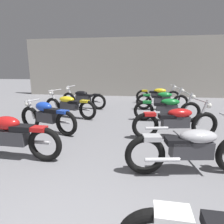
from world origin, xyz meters
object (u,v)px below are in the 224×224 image
object	(u,v)px
motorcycle_left_row_3	(69,105)
motorcycle_right_row_5	(158,95)
motorcycle_right_row_3	(167,108)
motorcycle_left_row_1	(13,136)
motorcycle_left_row_2	(47,116)
motorcycle_right_row_1	(192,148)
motorcycle_right_row_2	(176,121)
motorcycle_left_row_4	(83,98)
motorcycle_right_row_4	(162,100)

from	to	relation	value
motorcycle_left_row_3	motorcycle_right_row_5	bearing A→B (deg)	45.02
motorcycle_right_row_3	motorcycle_right_row_5	bearing A→B (deg)	90.18
motorcycle_left_row_1	motorcycle_left_row_2	xyz separation A→B (m)	(-0.10, 1.60, 0.00)
motorcycle_left_row_2	motorcycle_right_row_5	xyz separation A→B (m)	(3.39, 5.06, -0.01)
motorcycle_right_row_1	motorcycle_right_row_3	bearing A→B (deg)	89.34
motorcycle_left_row_1	motorcycle_right_row_2	bearing A→B (deg)	26.09
motorcycle_left_row_4	motorcycle_right_row_2	xyz separation A→B (m)	(3.39, -3.36, 0.00)
motorcycle_left_row_1	motorcycle_right_row_2	world-z (taller)	motorcycle_right_row_2
motorcycle_left_row_1	motorcycle_left_row_2	size ratio (longest dim) A/B	1.03
motorcycle_left_row_1	motorcycle_right_row_3	size ratio (longest dim) A/B	0.91
motorcycle_left_row_2	motorcycle_left_row_3	distance (m)	1.68
motorcycle_right_row_4	motorcycle_right_row_5	bearing A→B (deg)	91.66
motorcycle_left_row_3	motorcycle_right_row_2	xyz separation A→B (m)	(3.40, -1.67, 0.00)
motorcycle_right_row_1	motorcycle_right_row_5	xyz separation A→B (m)	(0.03, 6.75, 0.00)
motorcycle_right_row_2	motorcycle_right_row_4	world-z (taller)	same
motorcycle_left_row_2	motorcycle_right_row_3	bearing A→B (deg)	26.08
motorcycle_left_row_3	motorcycle_right_row_2	world-z (taller)	same
motorcycle_right_row_1	motorcycle_right_row_4	xyz separation A→B (m)	(0.07, 5.16, 0.00)
motorcycle_left_row_4	motorcycle_right_row_1	xyz separation A→B (m)	(3.35, -5.06, 0.00)
motorcycle_left_row_2	motorcycle_left_row_1	bearing A→B (deg)	-86.25
motorcycle_right_row_1	motorcycle_right_row_2	bearing A→B (deg)	88.72
motorcycle_left_row_1	motorcycle_right_row_1	world-z (taller)	motorcycle_right_row_1
motorcycle_left_row_1	motorcycle_right_row_3	world-z (taller)	motorcycle_right_row_3
motorcycle_right_row_4	motorcycle_right_row_5	xyz separation A→B (m)	(-0.05, 1.60, 0.00)
motorcycle_right_row_1	motorcycle_left_row_2	bearing A→B (deg)	153.31
motorcycle_right_row_3	motorcycle_right_row_4	distance (m)	1.81
motorcycle_left_row_2	motorcycle_right_row_3	world-z (taller)	motorcycle_right_row_3
motorcycle_right_row_3	motorcycle_left_row_4	bearing A→B (deg)	153.28
motorcycle_right_row_3	motorcycle_right_row_5	xyz separation A→B (m)	(-0.01, 3.40, 0.00)
motorcycle_left_row_1	motorcycle_left_row_3	world-z (taller)	motorcycle_left_row_3
motorcycle_right_row_2	motorcycle_right_row_4	xyz separation A→B (m)	(0.04, 3.46, 0.00)
motorcycle_right_row_5	motorcycle_right_row_4	bearing A→B (deg)	-88.34
motorcycle_left_row_1	motorcycle_left_row_4	xyz separation A→B (m)	(-0.10, 4.97, -0.01)
motorcycle_left_row_2	motorcycle_right_row_5	size ratio (longest dim) A/B	0.88
motorcycle_right_row_2	motorcycle_right_row_4	size ratio (longest dim) A/B	0.99
motorcycle_left_row_2	motorcycle_right_row_1	size ratio (longest dim) A/B	0.88
motorcycle_right_row_1	motorcycle_left_row_1	bearing A→B (deg)	178.46
motorcycle_left_row_2	motorcycle_right_row_3	size ratio (longest dim) A/B	0.88
motorcycle_left_row_3	motorcycle_right_row_1	world-z (taller)	same
motorcycle_right_row_4	motorcycle_right_row_5	size ratio (longest dim) A/B	1.00
motorcycle_right_row_5	motorcycle_left_row_3	bearing A→B (deg)	-134.98
motorcycle_left_row_2	motorcycle_right_row_2	world-z (taller)	motorcycle_right_row_2
motorcycle_left_row_3	motorcycle_right_row_3	bearing A→B (deg)	-0.24
motorcycle_right_row_1	motorcycle_right_row_5	distance (m)	6.75
motorcycle_right_row_4	motorcycle_left_row_3	bearing A→B (deg)	-152.43
motorcycle_left_row_2	motorcycle_left_row_3	xyz separation A→B (m)	(0.00, 1.68, -0.01)
motorcycle_left_row_3	motorcycle_left_row_4	world-z (taller)	same
motorcycle_left_row_2	motorcycle_right_row_5	world-z (taller)	motorcycle_right_row_5
motorcycle_right_row_2	motorcycle_right_row_4	distance (m)	3.46
motorcycle_right_row_2	motorcycle_left_row_4	bearing A→B (deg)	135.26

